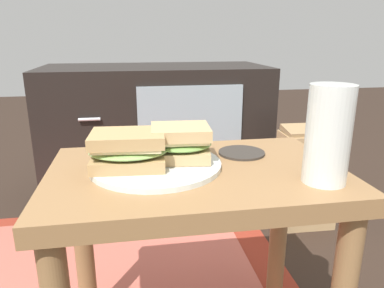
{
  "coord_description": "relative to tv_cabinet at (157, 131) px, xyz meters",
  "views": [
    {
      "loc": [
        -0.12,
        -0.64,
        0.7
      ],
      "look_at": [
        -0.01,
        0.0,
        0.51
      ],
      "focal_mm": 33.75,
      "sensor_mm": 36.0,
      "label": 1
    }
  ],
  "objects": [
    {
      "name": "plate",
      "position": [
        -0.07,
        -0.93,
        0.17
      ],
      "size": [
        0.25,
        0.25,
        0.01
      ],
      "primitive_type": "cylinder",
      "color": "silver",
      "rests_on": "side_table"
    },
    {
      "name": "sandwich_back",
      "position": [
        -0.02,
        -0.91,
        0.21
      ],
      "size": [
        0.13,
        0.12,
        0.07
      ],
      "color": "tan",
      "rests_on": "plate"
    },
    {
      "name": "beer_glass",
      "position": [
        0.22,
        -1.05,
        0.25
      ],
      "size": [
        0.08,
        0.08,
        0.17
      ],
      "color": "silver",
      "rests_on": "side_table"
    },
    {
      "name": "sandwich_front",
      "position": [
        -0.12,
        -0.94,
        0.21
      ],
      "size": [
        0.15,
        0.12,
        0.07
      ],
      "color": "tan",
      "rests_on": "plate"
    },
    {
      "name": "side_table",
      "position": [
        0.01,
        -0.95,
        0.08
      ],
      "size": [
        0.56,
        0.36,
        0.46
      ],
      "color": "olive",
      "rests_on": "ground"
    },
    {
      "name": "area_rug",
      "position": [
        -0.24,
        -0.6,
        -0.29
      ],
      "size": [
        1.17,
        0.83,
        0.01
      ],
      "color": "maroon",
      "rests_on": "ground"
    },
    {
      "name": "coaster",
      "position": [
        0.12,
        -0.87,
        0.17
      ],
      "size": [
        0.1,
        0.1,
        0.01
      ],
      "primitive_type": "cylinder",
      "color": "#332D28",
      "rests_on": "side_table"
    },
    {
      "name": "tv_cabinet",
      "position": [
        0.0,
        0.0,
        0.0
      ],
      "size": [
        0.96,
        0.46,
        0.58
      ],
      "color": "black",
      "rests_on": "ground"
    },
    {
      "name": "paper_bag",
      "position": [
        0.53,
        -0.41,
        -0.1
      ],
      "size": [
        0.21,
        0.13,
        0.39
      ],
      "color": "tan",
      "rests_on": "ground"
    }
  ]
}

